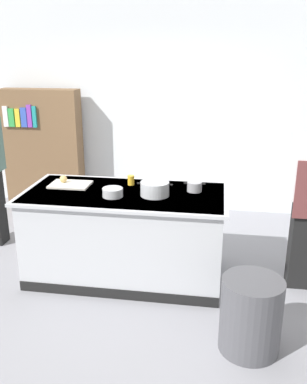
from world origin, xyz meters
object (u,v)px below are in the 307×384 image
Objects in this scene: bookshelf at (43,150)px; stock_pot at (155,189)px; sauce_pan at (194,187)px; trash_bin at (251,315)px; mixing_bowl at (113,192)px; onion at (63,179)px; juice_cup at (131,180)px.

stock_pot is at bearing -44.21° from bookshelf.
sauce_pan reaches higher than trash_bin.
mixing_bowl is at bearing -166.61° from stock_pot.
mixing_bowl is at bearing -26.12° from onion.
sauce_pan is 2.80m from bookshelf.
sauce_pan is (1.34, -0.01, -0.01)m from onion.
mixing_bowl is 1.93× the size of juice_cup.
stock_pot is 0.20× the size of bookshelf.
mixing_bowl is 1.64m from trash_bin.
bookshelf is (-1.60, 1.55, -0.10)m from juice_cup.
onion is 0.39× the size of mixing_bowl.
sauce_pan is 0.35× the size of trash_bin.
mixing_bowl is (0.59, -0.29, -0.02)m from onion.
sauce_pan is 0.80m from mixing_bowl.
trash_bin is (1.86, -1.11, -0.66)m from onion.
trash_bin is at bearing -46.07° from stock_pot.
mixing_bowl is 0.39m from juice_cup.
onion is 0.69m from juice_cup.
stock_pot is 0.40m from mixing_bowl.
sauce_pan is 0.66m from juice_cup.
bookshelf is (-2.77, 2.76, 0.55)m from trash_bin.
onion is at bearing 153.88° from mixing_bowl.
trash_bin is at bearing -64.72° from sauce_pan.
juice_cup is 1.80m from trash_bin.
onion is at bearing 149.09° from trash_bin.
stock_pot is at bearing 13.39° from mixing_bowl.
juice_cup is 0.06× the size of bookshelf.
trash_bin is (0.52, -1.10, -0.65)m from sauce_pan.
trash_bin is 3.95m from bookshelf.
stock_pot is at bearing -153.23° from sauce_pan.
trash_bin is at bearing -45.74° from juice_cup.
stock_pot is (0.98, -0.20, 0.01)m from onion.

